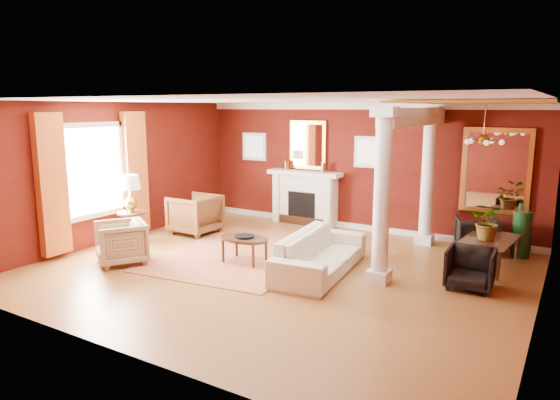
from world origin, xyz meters
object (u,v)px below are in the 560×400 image
Objects in this scene: side_table at (131,198)px; armchair_leopard at (195,212)px; coffee_table at (244,240)px; dining_table at (490,245)px; sofa at (321,246)px; armchair_stripe at (121,240)px.

armchair_leopard is at bearing 67.16° from side_table.
armchair_leopard is 2.50m from coffee_table.
coffee_table is 0.66× the size of side_table.
sofa is at bearing 132.32° from dining_table.
armchair_leopard reaches higher than coffee_table.
side_table is 0.99× the size of dining_table.
armchair_stripe is 0.59× the size of side_table.
armchair_stripe is 2.23m from coffee_table.
sofa is at bearing 55.56° from armchair_stripe.
dining_table is (2.42, 1.81, -0.06)m from sofa.
dining_table is at bearing -59.25° from sofa.
sofa is 1.66× the size of side_table.
side_table reaches higher than sofa.
sofa is 3.75m from armchair_leopard.
side_table is (-4.18, -0.33, 0.49)m from sofa.
armchair_stripe is (0.30, -2.37, -0.06)m from armchair_leopard.
armchair_stripe is 1.46m from side_table.
side_table is at bearing 113.54° from dining_table.
sofa is at bearing 8.37° from coffee_table.
side_table is at bearing -21.26° from armchair_leopard.
sofa reaches higher than armchair_stripe.
sofa is 3.60m from armchair_stripe.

